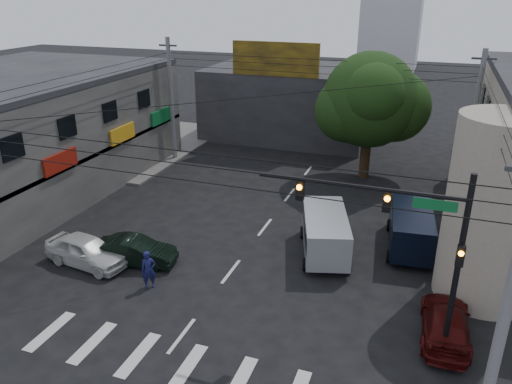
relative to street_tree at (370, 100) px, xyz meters
The scene contains 16 objects.
ground 18.30m from the street_tree, 103.24° to the right, with size 160.00×160.00×0.00m, color black.
sidewalk_far_left 22.67m from the street_tree, behind, with size 16.00×16.00×0.15m, color #514F4C.
corner_column 14.84m from the street_tree, 61.70° to the right, with size 4.00×4.00×8.00m, color gray.
building_far 12.29m from the street_tree, 131.63° to the left, with size 14.00×10.00×6.00m, color #232326.
billboard 9.17m from the street_tree, 152.86° to the left, with size 7.00×0.30×2.60m, color olive.
street_tree is the anchor object (origin of this frame).
traffic_gantry 18.42m from the street_tree, 78.01° to the right, with size 7.10×0.35×7.20m.
utility_pole_near_right 22.48m from the street_tree, 73.18° to the right, with size 0.32×0.32×9.20m, color #59595B.
utility_pole_far_left 14.56m from the street_tree, behind, with size 0.32×0.32×9.20m, color #59595B.
utility_pole_far_right 6.63m from the street_tree, ahead, with size 0.32×0.32×9.20m, color #59595B.
dark_sedan 18.68m from the street_tree, 118.78° to the right, with size 4.19×2.00×1.33m, color black.
white_compact 20.44m from the street_tree, 122.91° to the right, with size 4.53×2.30×1.48m, color silver.
maroon_sedan 18.17m from the street_tree, 71.52° to the right, with size 1.93×4.45×1.27m, color #3E0908.
silver_minivan 12.59m from the street_tree, 91.08° to the right, with size 3.40×5.31×2.12m, color #A0A2A7, non-canonical shape.
navy_van 11.28m from the street_tree, 68.76° to the right, with size 2.50×5.41×2.09m, color black, non-canonical shape.
traffic_officer 19.32m from the street_tree, 111.64° to the right, with size 0.78×0.72×1.79m, color #141646.
Camera 1 is at (8.03, -16.82, 12.54)m, focal length 35.00 mm.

